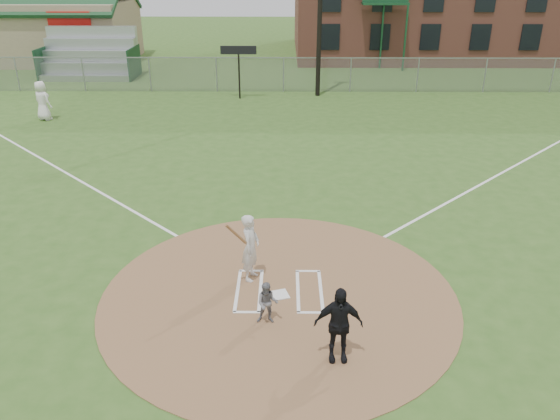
{
  "coord_description": "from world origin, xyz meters",
  "views": [
    {
      "loc": [
        0.14,
        -10.94,
        7.24
      ],
      "look_at": [
        0.0,
        2.0,
        1.3
      ],
      "focal_mm": 35.0,
      "sensor_mm": 36.0,
      "label": 1
    }
  ],
  "objects_px": {
    "umpire": "(338,324)",
    "home_plate": "(280,295)",
    "catcher": "(267,303)",
    "ondeck_player": "(42,101)",
    "batter_at_plate": "(250,247)"
  },
  "relations": [
    {
      "from": "home_plate",
      "to": "catcher",
      "type": "relative_size",
      "value": 0.41
    },
    {
      "from": "catcher",
      "to": "umpire",
      "type": "height_order",
      "value": "umpire"
    },
    {
      "from": "umpire",
      "to": "batter_at_plate",
      "type": "distance_m",
      "value": 3.53
    },
    {
      "from": "umpire",
      "to": "home_plate",
      "type": "bearing_deg",
      "value": 116.96
    },
    {
      "from": "batter_at_plate",
      "to": "umpire",
      "type": "bearing_deg",
      "value": -57.83
    },
    {
      "from": "home_plate",
      "to": "batter_at_plate",
      "type": "distance_m",
      "value": 1.35
    },
    {
      "from": "home_plate",
      "to": "ondeck_player",
      "type": "relative_size",
      "value": 0.21
    },
    {
      "from": "home_plate",
      "to": "batter_at_plate",
      "type": "height_order",
      "value": "batter_at_plate"
    },
    {
      "from": "umpire",
      "to": "ondeck_player",
      "type": "distance_m",
      "value": 22.02
    },
    {
      "from": "home_plate",
      "to": "batter_at_plate",
      "type": "xyz_separation_m",
      "value": [
        -0.72,
        0.77,
        0.85
      ]
    },
    {
      "from": "umpire",
      "to": "batter_at_plate",
      "type": "height_order",
      "value": "batter_at_plate"
    },
    {
      "from": "catcher",
      "to": "ondeck_player",
      "type": "bearing_deg",
      "value": 127.26
    },
    {
      "from": "catcher",
      "to": "batter_at_plate",
      "type": "distance_m",
      "value": 1.91
    },
    {
      "from": "ondeck_player",
      "to": "umpire",
      "type": "bearing_deg",
      "value": 154.2
    },
    {
      "from": "catcher",
      "to": "ondeck_player",
      "type": "relative_size",
      "value": 0.51
    }
  ]
}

